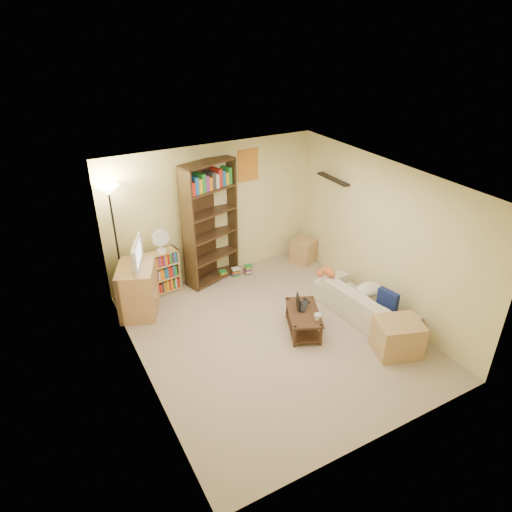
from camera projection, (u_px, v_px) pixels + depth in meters
name	position (u px, v px, depth m)	size (l,w,h in m)	color
room	(277.00, 242.00, 6.35)	(4.50, 4.54, 2.52)	#BEAC8E
sofa	(364.00, 303.00, 7.46)	(0.87, 1.84, 0.52)	beige
navy_pillow	(388.00, 300.00, 7.11)	(0.34, 0.10, 0.31)	navy
cream_blanket	(369.00, 289.00, 7.46)	(0.48, 0.34, 0.20)	silver
tabby_cat	(327.00, 272.00, 7.68)	(0.41, 0.18, 0.14)	#D5642D
coffee_table	(303.00, 319.00, 7.11)	(0.76, 0.95, 0.37)	#472B1B
laptop	(306.00, 307.00, 7.13)	(0.35, 0.35, 0.02)	black
laptop_screen	(298.00, 302.00, 7.08)	(0.01, 0.28, 0.19)	white
mug	(317.00, 317.00, 6.83)	(0.15, 0.15, 0.10)	white
tv_remote	(307.00, 301.00, 7.29)	(0.05, 0.15, 0.02)	black
tv_stand	(138.00, 290.00, 7.49)	(0.57, 0.80, 0.86)	tan
television	(133.00, 255.00, 7.19)	(0.39, 0.75, 0.44)	black
tall_bookshelf	(210.00, 221.00, 8.06)	(1.08, 0.63, 2.27)	#3B2A16
short_bookshelf	(161.00, 272.00, 8.03)	(0.66, 0.32, 0.81)	tan
desk_fan	(161.00, 240.00, 7.71)	(0.29, 0.16, 0.42)	white
floor_lamp	(112.00, 212.00, 7.13)	(0.36, 0.36, 2.13)	black
side_table	(303.00, 251.00, 9.12)	(0.41, 0.41, 0.47)	tan
end_cabinet	(397.00, 337.00, 6.66)	(0.64, 0.53, 0.53)	tan
book_stacks	(237.00, 271.00, 8.71)	(0.62, 0.24, 0.19)	red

